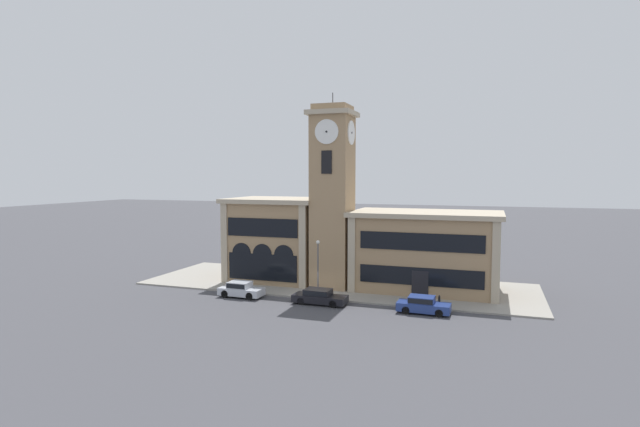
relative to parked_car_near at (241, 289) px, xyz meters
name	(u,v)px	position (x,y,z in m)	size (l,w,h in m)	color
ground_plane	(315,300)	(6.89, 1.29, -0.75)	(300.00, 300.00, 0.00)	#424247
sidewalk_kerb	(336,284)	(6.89, 7.74, -0.68)	(39.52, 12.89, 0.15)	gray
clock_tower	(333,197)	(6.90, 6.37, 8.37)	(4.39, 4.39, 19.31)	#9E7F5B
town_hall_left_wing	(278,239)	(0.07, 8.32, 3.70)	(10.06, 8.35, 8.83)	#9E7F5B
town_hall_right_wing	(426,251)	(15.84, 8.33, 3.16)	(14.31, 8.35, 7.77)	#9E7F5B
parked_car_near	(241,289)	(0.00, 0.00, 0.00)	(4.15, 1.86, 1.44)	#B2B7C1
parked_car_mid	(319,296)	(7.71, 0.00, -0.06)	(4.79, 1.92, 1.32)	black
parked_car_far	(423,304)	(16.70, 0.00, -0.02)	(4.32, 1.81, 1.40)	navy
street_lamp	(318,259)	(6.99, 1.72, 2.89)	(0.36, 0.36, 5.25)	#4C4C51
bollard	(439,302)	(17.85, 1.58, -0.08)	(0.18, 0.18, 1.06)	black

